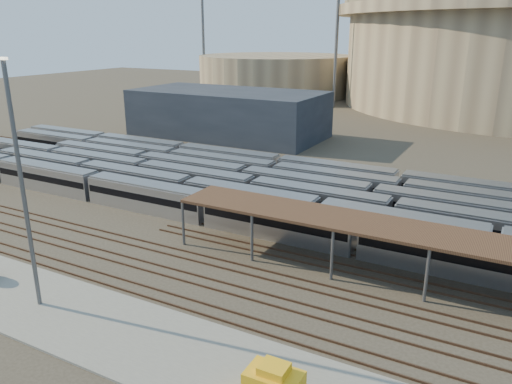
{
  "coord_description": "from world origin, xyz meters",
  "views": [
    {
      "loc": [
        23.06,
        -39.54,
        22.52
      ],
      "look_at": [
        -4.73,
        12.0,
        3.54
      ],
      "focal_mm": 35.0,
      "sensor_mm": 36.0,
      "label": 1
    }
  ],
  "objects": [
    {
      "name": "ground",
      "position": [
        0.0,
        0.0,
        0.0
      ],
      "size": [
        420.0,
        420.0,
        0.0
      ],
      "primitive_type": "plane",
      "color": "#383026",
      "rests_on": "ground"
    },
    {
      "name": "apron",
      "position": [
        -5.0,
        -15.0,
        0.1
      ],
      "size": [
        50.0,
        9.0,
        0.2
      ],
      "primitive_type": "cube",
      "color": "gray",
      "rests_on": "ground"
    },
    {
      "name": "subway_trains",
      "position": [
        -4.04,
        18.5,
        1.8
      ],
      "size": [
        129.3,
        23.9,
        3.6
      ],
      "color": "#A5A6AA",
      "rests_on": "ground"
    },
    {
      "name": "inspection_shed",
      "position": [
        22.0,
        4.0,
        4.98
      ],
      "size": [
        60.3,
        6.0,
        5.3
      ],
      "color": "#58585D",
      "rests_on": "ground"
    },
    {
      "name": "empty_tracks",
      "position": [
        0.0,
        -5.0,
        0.09
      ],
      "size": [
        170.0,
        9.62,
        0.18
      ],
      "color": "#4C3323",
      "rests_on": "ground"
    },
    {
      "name": "secondary_arena",
      "position": [
        -60.0,
        130.0,
        7.0
      ],
      "size": [
        56.0,
        56.0,
        14.0
      ],
      "primitive_type": "cylinder",
      "color": "gray",
      "rests_on": "ground"
    },
    {
      "name": "service_building",
      "position": [
        -35.0,
        55.0,
        5.0
      ],
      "size": [
        42.0,
        20.0,
        10.0
      ],
      "primitive_type": "cube",
      "color": "#1E232D",
      "rests_on": "ground"
    },
    {
      "name": "floodlight_0",
      "position": [
        -30.0,
        110.0,
        20.65
      ],
      "size": [
        4.0,
        1.0,
        38.4
      ],
      "color": "#58585D",
      "rests_on": "ground"
    },
    {
      "name": "floodlight_1",
      "position": [
        -85.0,
        120.0,
        20.65
      ],
      "size": [
        4.0,
        1.0,
        38.4
      ],
      "color": "#58585D",
      "rests_on": "ground"
    },
    {
      "name": "floodlight_3",
      "position": [
        -10.0,
        160.0,
        20.65
      ],
      "size": [
        4.0,
        1.0,
        38.4
      ],
      "color": "#58585D",
      "rests_on": "ground"
    },
    {
      "name": "yard_light_pole",
      "position": [
        -11.22,
        -15.11,
        10.53
      ],
      "size": [
        0.81,
        0.36,
        20.48
      ],
      "color": "#58585D",
      "rests_on": "apron"
    }
  ]
}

